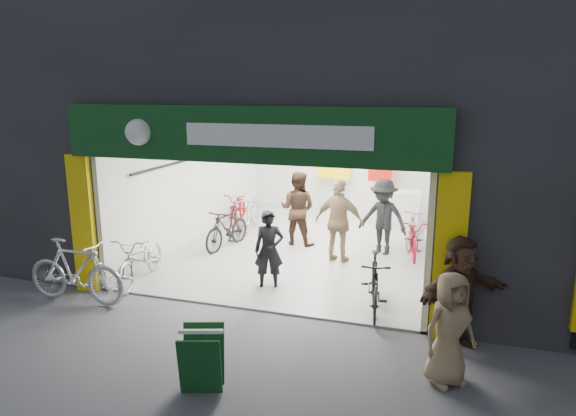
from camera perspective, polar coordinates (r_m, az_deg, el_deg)
The scene contains 17 objects.
ground at distance 9.11m, azimuth -4.41°, elevation -11.27°, with size 60.00×60.00×0.00m, color #56565B.
building at distance 12.88m, azimuth 7.79°, elevation 15.48°, with size 17.00×10.27×8.00m.
bike_left_front at distance 10.54m, azimuth -15.99°, elevation -5.40°, with size 0.66×1.91×1.00m, color #A6A7AB.
bike_left_midfront at distance 12.33m, azimuth -6.80°, elevation -2.27°, with size 0.48×1.69×1.01m, color black.
bike_left_midback at distance 14.69m, azimuth -5.55°, elevation 0.04°, with size 0.60×1.72×0.90m, color maroon.
bike_left_back at distance 13.79m, azimuth -4.02°, elevation -0.65°, with size 0.46×1.62×0.97m, color #AFAFB4.
bike_right_front at distance 8.96m, azimuth 9.58°, elevation -8.35°, with size 0.47×1.68×1.01m, color black.
bike_right_mid at distance 12.10m, azimuth 13.81°, elevation -3.14°, with size 0.60×1.71×0.90m, color maroon.
bike_right_back at distance 12.75m, azimuth 14.04°, elevation -2.06°, with size 0.48×1.69×1.02m, color #A9A9AE.
parked_bike at distance 9.93m, azimuth -22.53°, elevation -6.50°, with size 0.56×1.97×1.18m, color silver.
customer_a at distance 9.77m, azimuth -2.13°, elevation -4.70°, with size 0.56×0.37×1.54m, color black.
customer_b at distance 12.43m, azimuth 1.06°, elevation -0.09°, with size 0.89×0.70×1.84m, color #322017.
customer_c at distance 11.89m, azimuth 10.51°, elevation -1.07°, with size 1.15×0.66×1.78m, color black.
customer_d at distance 11.20m, azimuth 5.71°, elevation -1.54°, with size 1.10×0.46×1.87m, color #8D7252.
pedestrian_near at distance 7.04m, azimuth 17.51°, elevation -12.70°, with size 0.74×0.48×1.52m, color olive.
pedestrian_far at distance 7.93m, azimuth 18.47°, elevation -8.98°, with size 1.59×0.51×1.72m, color #3A251A.
sandwich_board at distance 6.79m, azimuth -9.55°, elevation -16.19°, with size 0.67×0.68×0.81m.
Camera 1 is at (3.15, -7.68, 3.74)m, focal length 32.00 mm.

